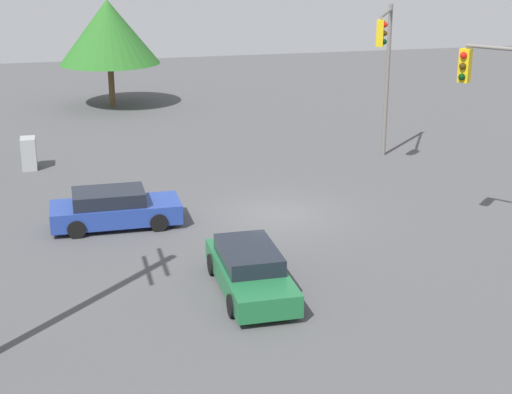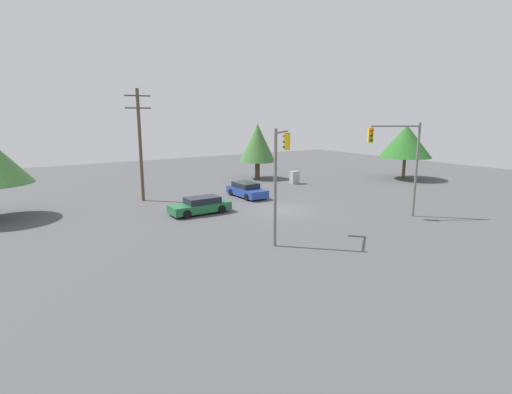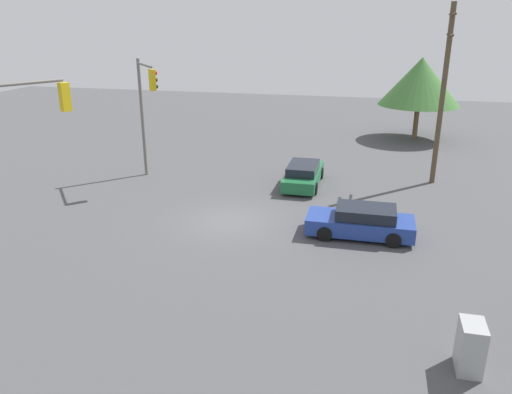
% 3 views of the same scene
% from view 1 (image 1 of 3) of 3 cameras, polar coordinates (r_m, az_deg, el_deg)
% --- Properties ---
extents(ground_plane, '(80.00, 80.00, 0.00)m').
position_cam_1_polar(ground_plane, '(28.52, 1.65, -1.30)').
color(ground_plane, '#4C4C4F').
extents(sedan_green, '(4.60, 1.88, 1.26)m').
position_cam_1_polar(sedan_green, '(22.32, -0.43, -5.36)').
color(sedan_green, '#1E6638').
rests_on(sedan_green, ground_plane).
extents(sedan_blue, '(1.96, 4.45, 1.31)m').
position_cam_1_polar(sedan_blue, '(27.66, -10.28, -0.84)').
color(sedan_blue, '#233D93').
rests_on(sedan_blue, ground_plane).
extents(traffic_signal_main, '(3.40, 2.04, 6.84)m').
position_cam_1_polar(traffic_signal_main, '(34.57, 9.38, 9.90)').
color(traffic_signal_main, slate).
rests_on(traffic_signal_main, ground_plane).
extents(electrical_cabinet, '(0.91, 0.62, 1.39)m').
position_cam_1_polar(electrical_cabinet, '(35.40, -16.19, 3.06)').
color(electrical_cabinet, '#9EA0A3').
rests_on(electrical_cabinet, ground_plane).
extents(tree_right, '(5.86, 5.86, 6.23)m').
position_cam_1_polar(tree_right, '(47.28, -10.68, 11.72)').
color(tree_right, brown).
rests_on(tree_right, ground_plane).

